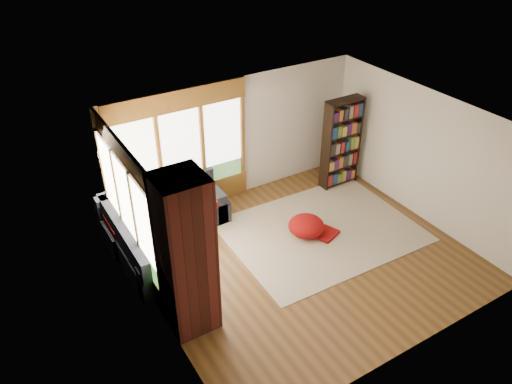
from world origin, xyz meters
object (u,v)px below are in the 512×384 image
dog_brindle (177,221)px  sectional_sofa (166,229)px  brick_chimney (186,256)px  pouf (306,225)px  area_rug (321,231)px  dog_tan (166,197)px  bookshelf (341,143)px

dog_brindle → sectional_sofa: bearing=-3.7°
brick_chimney → pouf: bearing=17.4°
area_rug → dog_tan: bearing=149.0°
brick_chimney → sectional_sofa: bearing=77.7°
sectional_sofa → area_rug: sectional_sofa is taller
area_rug → brick_chimney: bearing=-165.7°
dog_brindle → pouf: bearing=-118.1°
pouf → dog_brindle: size_ratio=0.84×
brick_chimney → dog_tan: 2.45m
dog_brindle → area_rug: bearing=-118.0°
brick_chimney → dog_brindle: bearing=72.2°
brick_chimney → area_rug: 3.48m
sectional_sofa → bookshelf: 4.15m
dog_tan → dog_brindle: dog_tan is taller
sectional_sofa → pouf: sectional_sofa is taller
area_rug → dog_tan: dog_tan is taller
brick_chimney → dog_brindle: brick_chimney is taller
brick_chimney → pouf: brick_chimney is taller
sectional_sofa → dog_brindle: dog_brindle is taller
sectional_sofa → pouf: 2.65m
area_rug → bookshelf: bearing=41.4°
brick_chimney → area_rug: bearing=14.3°
brick_chimney → pouf: 3.16m
brick_chimney → dog_tan: brick_chimney is taller
pouf → dog_brindle: bearing=163.2°
sectional_sofa → dog_brindle: size_ratio=2.67×
area_rug → sectional_sofa: bearing=155.1°
sectional_sofa → dog_tan: dog_tan is taller
area_rug → pouf: 0.37m
brick_chimney → bookshelf: 4.99m
bookshelf → dog_tan: (-3.94, 0.28, -0.21)m
sectional_sofa → brick_chimney: bearing=-102.5°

